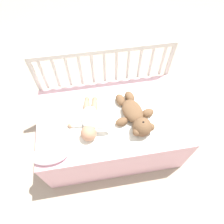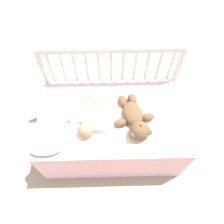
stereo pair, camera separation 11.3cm
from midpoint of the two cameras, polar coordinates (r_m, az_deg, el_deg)
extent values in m
plane|color=tan|center=(1.94, -1.71, -8.40)|extent=(12.00, 12.00, 0.00)
cube|color=#EDB7C6|center=(1.73, -1.90, -5.23)|extent=(1.14, 0.69, 0.46)
cylinder|color=beige|center=(1.86, -20.92, 5.08)|extent=(0.04, 0.04, 0.80)
cylinder|color=beige|center=(1.91, 13.15, 9.52)|extent=(0.04, 0.04, 0.80)
cube|color=beige|center=(1.54, -4.58, 16.96)|extent=(1.11, 0.03, 0.04)
cylinder|color=beige|center=(1.70, -20.90, 9.81)|extent=(0.02, 0.02, 0.30)
cylinder|color=beige|center=(1.68, -17.68, 10.39)|extent=(0.02, 0.02, 0.30)
cylinder|color=beige|center=(1.66, -14.38, 10.95)|extent=(0.02, 0.02, 0.30)
cylinder|color=beige|center=(1.65, -11.01, 11.49)|extent=(0.02, 0.02, 0.30)
cylinder|color=beige|center=(1.65, -7.60, 11.99)|extent=(0.02, 0.02, 0.30)
cylinder|color=beige|center=(1.65, -4.18, 12.45)|extent=(0.02, 0.02, 0.30)
cylinder|color=beige|center=(1.66, -0.76, 12.86)|extent=(0.02, 0.02, 0.30)
cylinder|color=beige|center=(1.67, 2.62, 13.22)|extent=(0.02, 0.02, 0.30)
cylinder|color=beige|center=(1.69, 5.96, 13.54)|extent=(0.02, 0.02, 0.30)
cylinder|color=beige|center=(1.71, 9.21, 13.80)|extent=(0.02, 0.02, 0.30)
cylinder|color=beige|center=(1.74, 12.38, 14.02)|extent=(0.02, 0.02, 0.30)
cube|color=white|center=(1.53, -2.37, -1.64)|extent=(0.85, 0.52, 0.01)
ellipsoid|color=brown|center=(1.50, 3.72, 0.14)|extent=(0.19, 0.24, 0.10)
sphere|color=brown|center=(1.41, 6.34, -4.41)|extent=(0.14, 0.14, 0.14)
sphere|color=beige|center=(1.38, 6.48, -3.65)|extent=(0.06, 0.06, 0.06)
sphere|color=black|center=(1.36, 6.58, -3.15)|extent=(0.02, 0.02, 0.02)
sphere|color=brown|center=(1.42, 8.79, -4.40)|extent=(0.06, 0.06, 0.06)
sphere|color=brown|center=(1.39, 4.69, -5.91)|extent=(0.06, 0.06, 0.06)
ellipsoid|color=brown|center=(1.53, 8.08, -0.38)|extent=(0.11, 0.08, 0.06)
ellipsoid|color=brown|center=(1.47, 0.61, -2.95)|extent=(0.11, 0.08, 0.06)
ellipsoid|color=brown|center=(1.60, 3.03, 4.19)|extent=(0.09, 0.12, 0.07)
ellipsoid|color=brown|center=(1.58, 0.34, 3.35)|extent=(0.09, 0.12, 0.07)
ellipsoid|color=white|center=(1.49, -8.59, -1.65)|extent=(0.15, 0.21, 0.09)
sphere|color=tan|center=(1.41, -9.02, -6.16)|extent=(0.11, 0.11, 0.11)
ellipsoid|color=white|center=(1.40, -4.91, -4.28)|extent=(0.14, 0.06, 0.04)
ellipsoid|color=white|center=(1.50, -12.45, -3.66)|extent=(0.14, 0.06, 0.04)
sphere|color=tan|center=(1.47, -3.12, -3.84)|extent=(0.04, 0.04, 0.04)
sphere|color=tan|center=(1.51, -13.97, -3.88)|extent=(0.04, 0.04, 0.04)
ellipsoid|color=tan|center=(1.57, -7.09, 1.70)|extent=(0.07, 0.14, 0.05)
ellipsoid|color=tan|center=(1.58, -9.32, 1.66)|extent=(0.07, 0.14, 0.05)
sphere|color=tan|center=(1.61, -6.95, 3.60)|extent=(0.04, 0.04, 0.04)
sphere|color=tan|center=(1.62, -9.13, 3.55)|extent=(0.04, 0.04, 0.04)
ellipsoid|color=silver|center=(1.44, -19.64, -11.65)|extent=(0.25, 0.14, 0.06)
camera|label=1|loc=(0.06, -92.19, -3.34)|focal=32.00mm
camera|label=2|loc=(0.06, 87.81, 3.34)|focal=32.00mm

